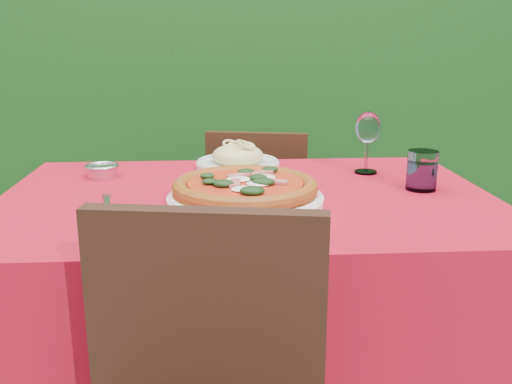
{
  "coord_description": "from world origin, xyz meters",
  "views": [
    {
      "loc": [
        -0.07,
        -1.41,
        1.14
      ],
      "look_at": [
        0.02,
        -0.05,
        0.77
      ],
      "focal_mm": 40.0,
      "sensor_mm": 36.0,
      "label": 1
    }
  ],
  "objects": [
    {
      "name": "pizza_plate",
      "position": [
        -0.01,
        -0.08,
        0.78
      ],
      "size": [
        0.42,
        0.42,
        0.07
      ],
      "rotation": [
        0.0,
        0.0,
        0.27
      ],
      "color": "white",
      "rests_on": "dining_table"
    },
    {
      "name": "chair_far",
      "position": [
        0.08,
        0.68,
        0.46
      ],
      "size": [
        0.43,
        0.43,
        0.81
      ],
      "rotation": [
        0.0,
        0.0,
        2.94
      ],
      "color": "black",
      "rests_on": "ground"
    },
    {
      "name": "water_glass",
      "position": [
        0.46,
        0.02,
        0.8
      ],
      "size": [
        0.08,
        0.08,
        0.1
      ],
      "color": "silver",
      "rests_on": "dining_table"
    },
    {
      "name": "dining_table",
      "position": [
        0.0,
        0.0,
        0.6
      ],
      "size": [
        1.26,
        0.86,
        0.75
      ],
      "color": "#402C14",
      "rests_on": "ground"
    },
    {
      "name": "fork",
      "position": [
        -0.34,
        -0.08,
        0.75
      ],
      "size": [
        0.06,
        0.18,
        0.0
      ],
      "primitive_type": "cube",
      "rotation": [
        0.0,
        0.0,
        0.19
      ],
      "color": "#B5B5BC",
      "rests_on": "dining_table"
    },
    {
      "name": "pasta_plate",
      "position": [
        -0.01,
        0.31,
        0.77
      ],
      "size": [
        0.26,
        0.26,
        0.07
      ],
      "rotation": [
        0.0,
        0.0,
        -0.37
      ],
      "color": "silver",
      "rests_on": "dining_table"
    },
    {
      "name": "steel_ramekin",
      "position": [
        -0.41,
        0.22,
        0.76
      ],
      "size": [
        0.09,
        0.09,
        0.03
      ],
      "primitive_type": "cylinder",
      "color": "silver",
      "rests_on": "dining_table"
    },
    {
      "name": "wine_glass",
      "position": [
        0.37,
        0.22,
        0.88
      ],
      "size": [
        0.07,
        0.07,
        0.18
      ],
      "color": "silver",
      "rests_on": "dining_table"
    },
    {
      "name": "hedge",
      "position": [
        0.0,
        1.55,
        0.92
      ],
      "size": [
        3.2,
        0.55,
        1.78
      ],
      "color": "black",
      "rests_on": "ground"
    }
  ]
}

